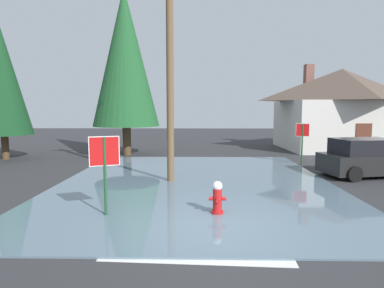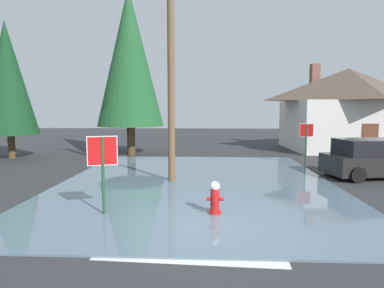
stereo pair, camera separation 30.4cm
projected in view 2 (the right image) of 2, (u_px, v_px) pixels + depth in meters
ground_plane at (210, 231)px, 7.91m from camera, size 80.00×80.00×0.10m
flood_puddle at (196, 182)px, 12.78m from camera, size 10.54×13.10×0.05m
lane_stop_bar at (188, 261)px, 6.23m from camera, size 3.85×0.50×0.01m
stop_sign_near at (103, 159)px, 8.70m from camera, size 0.76×0.29×2.20m
fire_hydrant at (215, 199)px, 8.88m from camera, size 0.47×0.41×0.95m
utility_pole at (171, 54)px, 12.44m from camera, size 1.60×0.28×9.64m
stop_sign_far at (306, 136)px, 16.60m from camera, size 0.67×0.15×2.16m
house at (347, 108)px, 22.93m from camera, size 8.80×7.16×6.18m
parked_car at (372, 159)px, 13.76m from camera, size 4.32×2.63×1.64m
pine_tree_tall_left at (7, 78)px, 18.57m from camera, size 3.17×3.17×7.92m
pine_tree_mid_left at (129, 58)px, 19.83m from camera, size 4.09×4.09×10.22m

